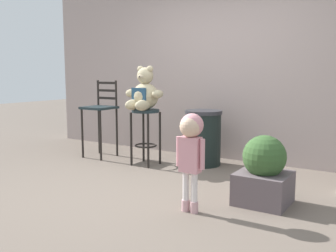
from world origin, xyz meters
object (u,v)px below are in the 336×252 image
child_walking (191,141)px  bar_chair_empty (101,112)px  trash_bin (203,138)px  planter_with_shrub (264,173)px  teddy_bear (144,94)px  bar_stool_with_teddy (146,126)px

child_walking → bar_chair_empty: 2.62m
child_walking → trash_bin: bearing=140.5°
trash_bin → planter_with_shrub: 1.63m
trash_bin → planter_with_shrub: (1.21, -1.10, -0.07)m
bar_chair_empty → teddy_bear: bearing=-6.2°
bar_chair_empty → planter_with_shrub: bearing=-15.0°
bar_stool_with_teddy → bar_chair_empty: bar_chair_empty is taller
bar_stool_with_teddy → planter_with_shrub: size_ratio=1.15×
trash_bin → planter_with_shrub: bearing=-42.1°
trash_bin → planter_with_shrub: trash_bin is taller
bar_stool_with_teddy → bar_chair_empty: bearing=175.7°
teddy_bear → child_walking: (1.39, -1.21, -0.33)m
bar_stool_with_teddy → trash_bin: size_ratio=1.02×
child_walking → teddy_bear: bearing=165.9°
planter_with_shrub → bar_stool_with_teddy: bearing=160.3°
teddy_bear → bar_chair_empty: size_ratio=0.51×
teddy_bear → child_walking: 1.88m
trash_bin → bar_chair_empty: bearing=-167.1°
bar_stool_with_teddy → teddy_bear: size_ratio=1.31×
trash_bin → teddy_bear: bearing=-146.0°
trash_bin → bar_chair_empty: 1.61m
child_walking → planter_with_shrub: bearing=76.4°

